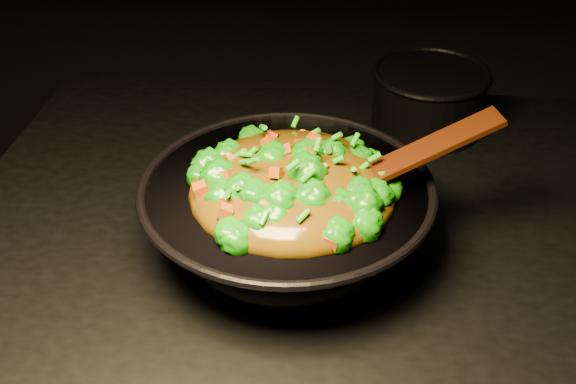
# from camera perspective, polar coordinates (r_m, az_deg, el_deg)

# --- Properties ---
(wok) EXTENTS (0.44, 0.44, 0.11)m
(wok) POSITION_cam_1_polar(r_m,az_deg,el_deg) (0.98, -0.08, -2.17)
(wok) COLOR black
(wok) RESTS_ON stovetop
(stir_fry) EXTENTS (0.34, 0.34, 0.09)m
(stir_fry) POSITION_cam_1_polar(r_m,az_deg,el_deg) (0.92, 0.36, 2.36)
(stir_fry) COLOR #187D08
(stir_fry) RESTS_ON wok
(spatula) EXTENTS (0.25, 0.12, 0.11)m
(spatula) POSITION_cam_1_polar(r_m,az_deg,el_deg) (0.93, 9.01, 2.47)
(spatula) COLOR #391507
(spatula) RESTS_ON wok
(back_pot) EXTENTS (0.23, 0.23, 0.11)m
(back_pot) POSITION_cam_1_polar(r_m,az_deg,el_deg) (1.30, 11.04, 7.23)
(back_pot) COLOR black
(back_pot) RESTS_ON stovetop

